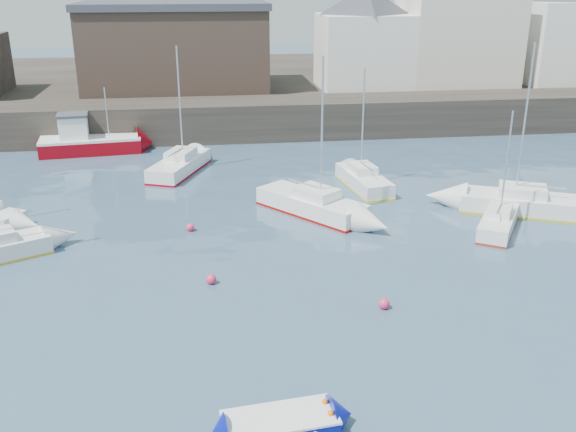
{
  "coord_description": "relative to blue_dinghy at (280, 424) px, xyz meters",
  "views": [
    {
      "loc": [
        -3.98,
        -17.19,
        12.6
      ],
      "look_at": [
        0.0,
        12.0,
        1.5
      ],
      "focal_mm": 40.0,
      "sensor_mm": 36.0,
      "label": 1
    }
  ],
  "objects": [
    {
      "name": "sailboat_d",
      "position": [
        16.08,
        16.65,
        0.21
      ],
      "size": [
        7.64,
        5.18,
        9.34
      ],
      "color": "white",
      "rests_on": "ground"
    },
    {
      "name": "blue_dinghy",
      "position": [
        0.0,
        0.0,
        0.0
      ],
      "size": [
        3.48,
        1.95,
        0.64
      ],
      "color": "maroon",
      "rests_on": "ground"
    },
    {
      "name": "water",
      "position": [
        2.15,
        2.0,
        -0.35
      ],
      "size": [
        220.0,
        220.0,
        0.0
      ],
      "primitive_type": "plane",
      "color": "#2D4760",
      "rests_on": "ground"
    },
    {
      "name": "sailboat_f",
      "position": [
        8.11,
        22.42,
        0.17
      ],
      "size": [
        2.58,
        5.89,
        7.41
      ],
      "color": "white",
      "rests_on": "ground"
    },
    {
      "name": "fishing_boat",
      "position": [
        -10.46,
        33.47,
        0.58
      ],
      "size": [
        7.59,
        3.55,
        4.85
      ],
      "color": "maroon",
      "rests_on": "ground"
    },
    {
      "name": "quay_wall",
      "position": [
        2.15,
        37.0,
        1.15
      ],
      "size": [
        90.0,
        5.0,
        3.0
      ],
      "primitive_type": "cube",
      "color": "#28231E",
      "rests_on": "ground"
    },
    {
      "name": "bldg_east_d",
      "position": [
        13.15,
        43.5,
        7.01
      ],
      "size": [
        11.14,
        11.14,
        8.95
      ],
      "color": "white",
      "rests_on": "land_strip"
    },
    {
      "name": "land_strip",
      "position": [
        2.15,
        55.0,
        1.05
      ],
      "size": [
        90.0,
        32.0,
        2.8
      ],
      "primitive_type": "cube",
      "color": "#28231E",
      "rests_on": "ground"
    },
    {
      "name": "bldg_east_a",
      "position": [
        22.15,
        44.0,
        8.45
      ],
      "size": [
        13.36,
        13.36,
        11.8
      ],
      "color": "beige",
      "rests_on": "land_strip"
    },
    {
      "name": "sailboat_c",
      "position": [
        13.32,
        14.31,
        0.13
      ],
      "size": [
        3.85,
        4.83,
        6.27
      ],
      "color": "white",
      "rests_on": "ground"
    },
    {
      "name": "sailboat_b",
      "position": [
        4.08,
        18.21,
        0.22
      ],
      "size": [
        5.92,
        6.68,
        8.74
      ],
      "color": "white",
      "rests_on": "ground"
    },
    {
      "name": "warehouse",
      "position": [
        -3.85,
        45.0,
        6.26
      ],
      "size": [
        16.4,
        10.4,
        7.6
      ],
      "color": "#3D2D26",
      "rests_on": "land_strip"
    },
    {
      "name": "buoy_near",
      "position": [
        -1.75,
        10.12,
        -0.35
      ],
      "size": [
        0.45,
        0.45,
        0.45
      ],
      "primitive_type": "sphere",
      "color": "#E82A58",
      "rests_on": "ground"
    },
    {
      "name": "bldg_east_b",
      "position": [
        33.15,
        43.5,
        7.51
      ],
      "size": [
        11.88,
        11.88,
        9.95
      ],
      "color": "white",
      "rests_on": "land_strip"
    },
    {
      "name": "buoy_mid",
      "position": [
        5.09,
        6.94,
        -0.35
      ],
      "size": [
        0.45,
        0.45,
        0.45
      ],
      "primitive_type": "sphere",
      "color": "#E82A58",
      "rests_on": "ground"
    },
    {
      "name": "buoy_far",
      "position": [
        -2.69,
        16.45,
        -0.35
      ],
      "size": [
        0.42,
        0.42,
        0.42
      ],
      "primitive_type": "sphere",
      "color": "#E82A58",
      "rests_on": "ground"
    },
    {
      "name": "sailboat_h",
      "position": [
        -3.46,
        27.33,
        0.19
      ],
      "size": [
        4.37,
        6.78,
        8.33
      ],
      "color": "white",
      "rests_on": "ground"
    }
  ]
}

